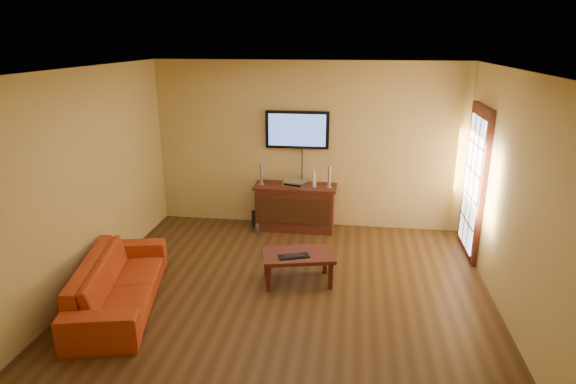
% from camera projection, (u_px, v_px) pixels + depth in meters
% --- Properties ---
extents(ground_plane, '(5.00, 5.00, 0.00)m').
position_uv_depth(ground_plane, '(286.00, 298.00, 5.87)').
color(ground_plane, '#3C2510').
rests_on(ground_plane, ground).
extents(room_walls, '(5.00, 5.00, 5.00)m').
position_uv_depth(room_walls, '(293.00, 151.00, 5.94)').
color(room_walls, tan).
rests_on(room_walls, ground).
extents(french_door, '(0.07, 1.02, 2.22)m').
position_uv_depth(french_door, '(474.00, 184.00, 6.82)').
color(french_door, '#3E170E').
rests_on(french_door, ground).
extents(media_console, '(1.33, 0.51, 0.75)m').
position_uv_depth(media_console, '(295.00, 207.00, 7.88)').
color(media_console, '#3E170E').
rests_on(media_console, ground).
extents(television, '(1.02, 0.08, 0.60)m').
position_uv_depth(television, '(297.00, 130.00, 7.70)').
color(television, black).
rests_on(television, ground).
extents(coffee_table, '(1.00, 0.73, 0.40)m').
position_uv_depth(coffee_table, '(298.00, 258.00, 6.16)').
color(coffee_table, '#3E170E').
rests_on(coffee_table, ground).
extents(sofa, '(1.04, 2.11, 0.79)m').
position_uv_depth(sofa, '(118.00, 275.00, 5.60)').
color(sofa, '#B13A13').
rests_on(sofa, ground).
extents(speaker_left, '(0.09, 0.09, 0.34)m').
position_uv_depth(speaker_left, '(261.00, 175.00, 7.78)').
color(speaker_left, silver).
rests_on(speaker_left, media_console).
extents(speaker_right, '(0.10, 0.10, 0.35)m').
position_uv_depth(speaker_right, '(329.00, 178.00, 7.62)').
color(speaker_right, silver).
rests_on(speaker_right, media_console).
extents(av_receiver, '(0.39, 0.33, 0.08)m').
position_uv_depth(av_receiver, '(295.00, 183.00, 7.76)').
color(av_receiver, silver).
rests_on(av_receiver, media_console).
extents(game_console, '(0.08, 0.18, 0.25)m').
position_uv_depth(game_console, '(314.00, 178.00, 7.73)').
color(game_console, white).
rests_on(game_console, media_console).
extents(subwoofer, '(0.28, 0.28, 0.22)m').
position_uv_depth(subwoofer, '(259.00, 219.00, 8.12)').
color(subwoofer, black).
rests_on(subwoofer, ground).
extents(bottle, '(0.07, 0.07, 0.19)m').
position_uv_depth(bottle, '(258.00, 229.00, 7.74)').
color(bottle, white).
rests_on(bottle, ground).
extents(keyboard, '(0.41, 0.27, 0.02)m').
position_uv_depth(keyboard, '(294.00, 256.00, 6.04)').
color(keyboard, black).
rests_on(keyboard, coffee_table).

